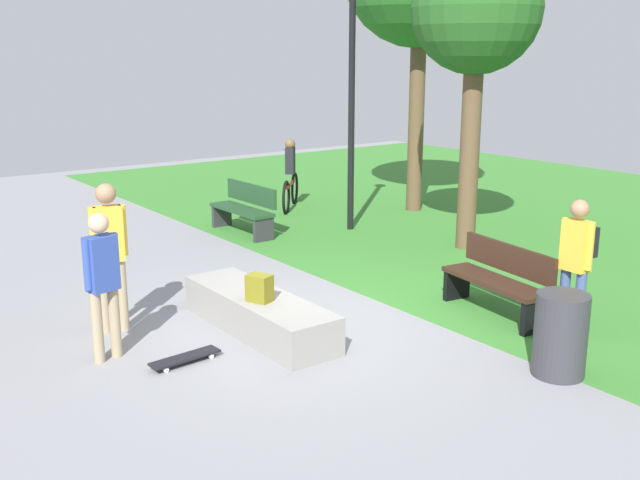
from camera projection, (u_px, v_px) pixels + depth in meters
ground_plane at (315, 325)px, 9.18m from camera, size 28.00×28.00×0.00m
concrete_ledge at (259, 313)px, 8.95m from camera, size 2.46×0.71×0.45m
backpack_on_ledge at (259, 288)px, 8.64m from camera, size 0.33×0.29×0.32m
skater_performing_trick at (109, 245)px, 8.75m from camera, size 0.26×0.42×1.81m
skater_watching at (102, 276)px, 7.94m from camera, size 0.27×0.42×1.64m
skateboard_by_ledge at (185, 358)px, 8.05m from camera, size 0.26×0.81×0.08m
park_bench_center_lawn at (245, 208)px, 13.73m from camera, size 1.61×0.50×0.91m
park_bench_near_lamppost at (499, 279)px, 9.45m from camera, size 1.65×0.68×0.91m
tree_slender_maple at (477, 13)px, 11.86m from camera, size 2.11×2.11×5.03m
lamp_post at (352, 83)px, 13.48m from camera, size 0.28×0.28×4.55m
trash_bin at (561, 335)px, 7.68m from camera, size 0.55×0.55×0.88m
pedestrian_with_backpack at (577, 255)px, 8.67m from camera, size 0.43×0.35×1.64m
cyclist_on_bicycle at (290, 179)px, 15.92m from camera, size 1.36×1.30×1.52m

